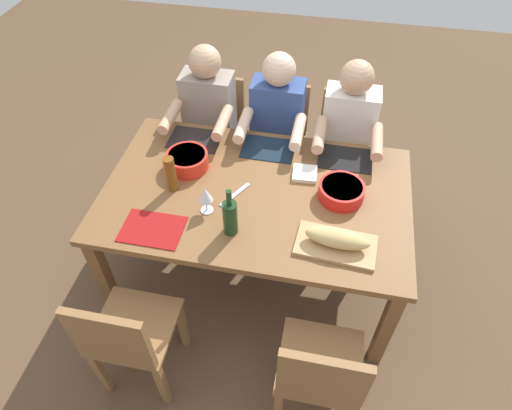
{
  "coord_description": "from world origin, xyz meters",
  "views": [
    {
      "loc": [
        -0.35,
        1.75,
        2.52
      ],
      "look_at": [
        0.0,
        0.0,
        0.63
      ],
      "focal_mm": 31.46,
      "sensor_mm": 36.0,
      "label": 1
    }
  ],
  "objects_px": {
    "serving_bowl_pasta": "(187,160)",
    "napkin_stack": "(305,174)",
    "dining_table": "(256,201)",
    "chair_far_left": "(320,375)",
    "bread_loaf": "(337,238)",
    "chair_near_left": "(344,143)",
    "diner_near_center": "(276,126)",
    "wine_bottle": "(230,217)",
    "chair_near_center": "(279,135)",
    "cutting_board": "(336,245)",
    "chair_far_right": "(127,337)",
    "beer_bottle": "(171,174)",
    "serving_bowl_greens": "(341,191)",
    "diner_near_left": "(347,135)",
    "diner_near_right": "(208,118)",
    "wine_glass": "(205,195)",
    "chair_near_right": "(217,127)"
  },
  "relations": [
    {
      "from": "diner_near_center",
      "to": "beer_bottle",
      "type": "height_order",
      "value": "diner_near_center"
    },
    {
      "from": "cutting_board",
      "to": "beer_bottle",
      "type": "bearing_deg",
      "value": -14.23
    },
    {
      "from": "dining_table",
      "to": "chair_far_left",
      "type": "bearing_deg",
      "value": 118.75
    },
    {
      "from": "dining_table",
      "to": "chair_far_left",
      "type": "relative_size",
      "value": 2.02
    },
    {
      "from": "chair_far_left",
      "to": "diner_near_right",
      "type": "height_order",
      "value": "diner_near_right"
    },
    {
      "from": "cutting_board",
      "to": "dining_table",
      "type": "bearing_deg",
      "value": -32.99
    },
    {
      "from": "chair_far_right",
      "to": "serving_bowl_greens",
      "type": "distance_m",
      "value": 1.34
    },
    {
      "from": "diner_near_center",
      "to": "chair_near_left",
      "type": "xyz_separation_m",
      "value": [
        -0.47,
        -0.18,
        -0.21
      ]
    },
    {
      "from": "diner_near_center",
      "to": "wine_bottle",
      "type": "height_order",
      "value": "diner_near_center"
    },
    {
      "from": "serving_bowl_greens",
      "to": "diner_near_center",
      "type": "bearing_deg",
      "value": -53.25
    },
    {
      "from": "napkin_stack",
      "to": "chair_near_left",
      "type": "bearing_deg",
      "value": -108.2
    },
    {
      "from": "cutting_board",
      "to": "beer_bottle",
      "type": "distance_m",
      "value": 0.97
    },
    {
      "from": "serving_bowl_pasta",
      "to": "chair_near_center",
      "type": "bearing_deg",
      "value": -120.59
    },
    {
      "from": "chair_near_right",
      "to": "chair_far_right",
      "type": "bearing_deg",
      "value": 90.0
    },
    {
      "from": "dining_table",
      "to": "chair_far_left",
      "type": "distance_m",
      "value": 1.0
    },
    {
      "from": "chair_far_right",
      "to": "cutting_board",
      "type": "height_order",
      "value": "chair_far_right"
    },
    {
      "from": "serving_bowl_pasta",
      "to": "wine_glass",
      "type": "height_order",
      "value": "wine_glass"
    },
    {
      "from": "chair_near_left",
      "to": "wine_bottle",
      "type": "distance_m",
      "value": 1.34
    },
    {
      "from": "wine_glass",
      "to": "serving_bowl_pasta",
      "type": "bearing_deg",
      "value": -57.37
    },
    {
      "from": "chair_near_center",
      "to": "diner_near_left",
      "type": "distance_m",
      "value": 0.55
    },
    {
      "from": "chair_near_center",
      "to": "chair_near_left",
      "type": "bearing_deg",
      "value": 180.0
    },
    {
      "from": "serving_bowl_pasta",
      "to": "napkin_stack",
      "type": "relative_size",
      "value": 1.75
    },
    {
      "from": "chair_near_center",
      "to": "wine_glass",
      "type": "height_order",
      "value": "wine_glass"
    },
    {
      "from": "diner_near_left",
      "to": "beer_bottle",
      "type": "distance_m",
      "value": 1.21
    },
    {
      "from": "napkin_stack",
      "to": "cutting_board",
      "type": "bearing_deg",
      "value": 113.85
    },
    {
      "from": "chair_near_right",
      "to": "bread_loaf",
      "type": "bearing_deg",
      "value": 128.93
    },
    {
      "from": "dining_table",
      "to": "bread_loaf",
      "type": "relative_size",
      "value": 5.37
    },
    {
      "from": "wine_glass",
      "to": "beer_bottle",
      "type": "bearing_deg",
      "value": -28.41
    },
    {
      "from": "chair_far_right",
      "to": "beer_bottle",
      "type": "xyz_separation_m",
      "value": [
        -0.01,
        -0.79,
        0.37
      ]
    },
    {
      "from": "beer_bottle",
      "to": "chair_near_right",
      "type": "bearing_deg",
      "value": -89.46
    },
    {
      "from": "chair_near_right",
      "to": "wine_bottle",
      "type": "xyz_separation_m",
      "value": [
        -0.4,
        1.17,
        0.37
      ]
    },
    {
      "from": "chair_near_center",
      "to": "cutting_board",
      "type": "relative_size",
      "value": 2.12
    },
    {
      "from": "serving_bowl_greens",
      "to": "wine_bottle",
      "type": "relative_size",
      "value": 0.87
    },
    {
      "from": "serving_bowl_pasta",
      "to": "napkin_stack",
      "type": "height_order",
      "value": "serving_bowl_pasta"
    },
    {
      "from": "chair_near_center",
      "to": "serving_bowl_greens",
      "type": "bearing_deg",
      "value": 120.0
    },
    {
      "from": "chair_near_left",
      "to": "cutting_board",
      "type": "bearing_deg",
      "value": 89.83
    },
    {
      "from": "chair_near_center",
      "to": "serving_bowl_pasta",
      "type": "xyz_separation_m",
      "value": [
        0.43,
        0.74,
        0.31
      ]
    },
    {
      "from": "chair_far_right",
      "to": "wine_bottle",
      "type": "relative_size",
      "value": 2.93
    },
    {
      "from": "dining_table",
      "to": "diner_near_right",
      "type": "xyz_separation_m",
      "value": [
        0.47,
        -0.68,
        0.04
      ]
    },
    {
      "from": "beer_bottle",
      "to": "chair_near_center",
      "type": "bearing_deg",
      "value": -116.52
    },
    {
      "from": "chair_near_left",
      "to": "dining_table",
      "type": "bearing_deg",
      "value": 61.25
    },
    {
      "from": "beer_bottle",
      "to": "napkin_stack",
      "type": "relative_size",
      "value": 1.57
    },
    {
      "from": "chair_far_right",
      "to": "wine_bottle",
      "type": "bearing_deg",
      "value": -126.03
    },
    {
      "from": "diner_near_left",
      "to": "diner_near_right",
      "type": "bearing_deg",
      "value": 0.0
    },
    {
      "from": "chair_far_left",
      "to": "diner_near_center",
      "type": "distance_m",
      "value": 1.62
    },
    {
      "from": "serving_bowl_pasta",
      "to": "bread_loaf",
      "type": "bearing_deg",
      "value": 154.57
    },
    {
      "from": "dining_table",
      "to": "serving_bowl_pasta",
      "type": "bearing_deg",
      "value": -16.07
    },
    {
      "from": "chair_near_center",
      "to": "beer_bottle",
      "type": "height_order",
      "value": "beer_bottle"
    },
    {
      "from": "diner_near_right",
      "to": "chair_near_left",
      "type": "distance_m",
      "value": 0.99
    },
    {
      "from": "diner_near_right",
      "to": "diner_near_left",
      "type": "distance_m",
      "value": 0.94
    }
  ]
}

